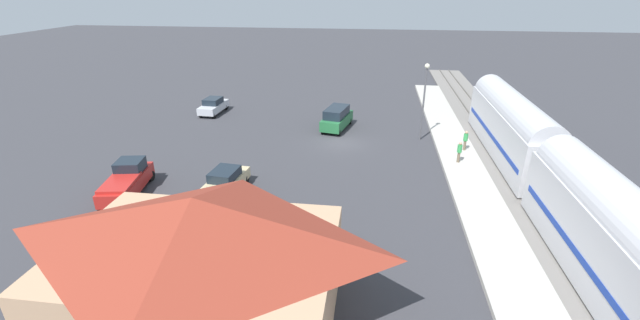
{
  "coord_description": "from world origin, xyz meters",
  "views": [
    {
      "loc": [
        -2.72,
        35.04,
        13.5
      ],
      "look_at": [
        1.1,
        6.51,
        1.0
      ],
      "focal_mm": 23.03,
      "sensor_mm": 36.0,
      "label": 1
    }
  ],
  "objects_px": {
    "suv_green": "(337,118)",
    "light_pole_near_platform": "(425,92)",
    "sedan_silver": "(213,106)",
    "pedestrian_on_platform": "(459,151)",
    "station_building": "(200,259)",
    "pedestrian_waiting_far": "(465,139)",
    "sedan_tan": "(225,181)",
    "pickup_red": "(127,181)"
  },
  "relations": [
    {
      "from": "suv_green",
      "to": "light_pole_near_platform",
      "type": "relative_size",
      "value": 0.74
    },
    {
      "from": "light_pole_near_platform",
      "to": "pedestrian_on_platform",
      "type": "bearing_deg",
      "value": 113.66
    },
    {
      "from": "sedan_silver",
      "to": "pickup_red",
      "type": "bearing_deg",
      "value": 93.53
    },
    {
      "from": "station_building",
      "to": "light_pole_near_platform",
      "type": "distance_m",
      "value": 26.33
    },
    {
      "from": "pickup_red",
      "to": "sedan_tan",
      "type": "distance_m",
      "value": 6.7
    },
    {
      "from": "suv_green",
      "to": "pedestrian_on_platform",
      "type": "bearing_deg",
      "value": 143.91
    },
    {
      "from": "station_building",
      "to": "light_pole_near_platform",
      "type": "bearing_deg",
      "value": -115.21
    },
    {
      "from": "station_building",
      "to": "suv_green",
      "type": "relative_size",
      "value": 2.27
    },
    {
      "from": "pedestrian_waiting_far",
      "to": "pickup_red",
      "type": "height_order",
      "value": "pickup_red"
    },
    {
      "from": "light_pole_near_platform",
      "to": "sedan_silver",
      "type": "bearing_deg",
      "value": -13.89
    },
    {
      "from": "sedan_silver",
      "to": "sedan_tan",
      "type": "bearing_deg",
      "value": 113.38
    },
    {
      "from": "pedestrian_waiting_far",
      "to": "suv_green",
      "type": "relative_size",
      "value": 0.33
    },
    {
      "from": "pickup_red",
      "to": "light_pole_near_platform",
      "type": "bearing_deg",
      "value": -146.98
    },
    {
      "from": "sedan_tan",
      "to": "suv_green",
      "type": "bearing_deg",
      "value": -113.54
    },
    {
      "from": "suv_green",
      "to": "light_pole_near_platform",
      "type": "distance_m",
      "value": 8.9
    },
    {
      "from": "pickup_red",
      "to": "station_building",
      "type": "bearing_deg",
      "value": 133.8
    },
    {
      "from": "pedestrian_waiting_far",
      "to": "sedan_silver",
      "type": "height_order",
      "value": "pedestrian_waiting_far"
    },
    {
      "from": "sedan_silver",
      "to": "sedan_tan",
      "type": "height_order",
      "value": "same"
    },
    {
      "from": "pedestrian_on_platform",
      "to": "sedan_tan",
      "type": "height_order",
      "value": "pedestrian_on_platform"
    },
    {
      "from": "pedestrian_waiting_far",
      "to": "light_pole_near_platform",
      "type": "height_order",
      "value": "light_pole_near_platform"
    },
    {
      "from": "suv_green",
      "to": "light_pole_near_platform",
      "type": "bearing_deg",
      "value": 165.99
    },
    {
      "from": "sedan_silver",
      "to": "pickup_red",
      "type": "relative_size",
      "value": 0.81
    },
    {
      "from": "pickup_red",
      "to": "pedestrian_on_platform",
      "type": "bearing_deg",
      "value": -161.18
    },
    {
      "from": "pedestrian_waiting_far",
      "to": "suv_green",
      "type": "xyz_separation_m",
      "value": [
        11.44,
        -4.91,
        -0.13
      ]
    },
    {
      "from": "sedan_silver",
      "to": "suv_green",
      "type": "relative_size",
      "value": 0.88
    },
    {
      "from": "pedestrian_waiting_far",
      "to": "sedan_silver",
      "type": "distance_m",
      "value": 26.91
    },
    {
      "from": "pedestrian_on_platform",
      "to": "pickup_red",
      "type": "distance_m",
      "value": 24.75
    },
    {
      "from": "light_pole_near_platform",
      "to": "station_building",
      "type": "bearing_deg",
      "value": 64.79
    },
    {
      "from": "suv_green",
      "to": "sedan_tan",
      "type": "height_order",
      "value": "suv_green"
    },
    {
      "from": "suv_green",
      "to": "sedan_silver",
      "type": "bearing_deg",
      "value": -13.82
    },
    {
      "from": "pedestrian_on_platform",
      "to": "light_pole_near_platform",
      "type": "xyz_separation_m",
      "value": [
        2.47,
        -5.64,
        3.2
      ]
    },
    {
      "from": "pedestrian_waiting_far",
      "to": "sedan_tan",
      "type": "bearing_deg",
      "value": 28.47
    },
    {
      "from": "station_building",
      "to": "pedestrian_on_platform",
      "type": "distance_m",
      "value": 22.8
    },
    {
      "from": "station_building",
      "to": "pickup_red",
      "type": "distance_m",
      "value": 14.24
    },
    {
      "from": "suv_green",
      "to": "sedan_tan",
      "type": "distance_m",
      "value": 15.87
    },
    {
      "from": "station_building",
      "to": "sedan_tan",
      "type": "bearing_deg",
      "value": -74.4
    },
    {
      "from": "pedestrian_on_platform",
      "to": "light_pole_near_platform",
      "type": "bearing_deg",
      "value": -66.34
    },
    {
      "from": "sedan_tan",
      "to": "station_building",
      "type": "bearing_deg",
      "value": 105.6
    },
    {
      "from": "station_building",
      "to": "pedestrian_on_platform",
      "type": "relative_size",
      "value": 6.9
    },
    {
      "from": "sedan_silver",
      "to": "pedestrian_on_platform",
      "type": "bearing_deg",
      "value": 155.7
    },
    {
      "from": "station_building",
      "to": "pedestrian_waiting_far",
      "type": "bearing_deg",
      "value": -125.02
    },
    {
      "from": "light_pole_near_platform",
      "to": "pedestrian_waiting_far",
      "type": "bearing_deg",
      "value": 139.73
    }
  ]
}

